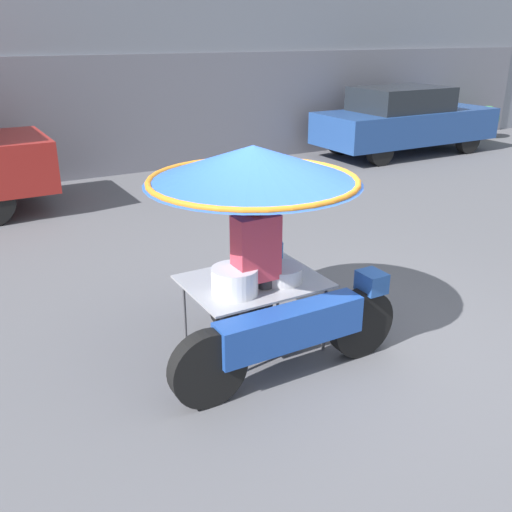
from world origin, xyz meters
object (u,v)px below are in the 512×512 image
at_px(parked_car, 405,120).
at_px(potted_plant, 487,119).
at_px(vendor_motorcycle_cart, 258,201).
at_px(vendor_person, 256,269).

height_order(parked_car, potted_plant, parked_car).
xyz_separation_m(parked_car, potted_plant, (3.48, 0.49, -0.28)).
xyz_separation_m(vendor_motorcycle_cart, potted_plant, (10.92, 6.58, -0.90)).
bearing_deg(potted_plant, vendor_person, -148.74).
distance_m(vendor_motorcycle_cart, parked_car, 9.64).
xyz_separation_m(vendor_person, potted_plant, (11.00, 6.68, -0.34)).
relative_size(parked_car, potted_plant, 5.07).
bearing_deg(vendor_person, parked_car, 39.43).
height_order(vendor_person, parked_car, parked_car).
relative_size(vendor_person, potted_plant, 1.76).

